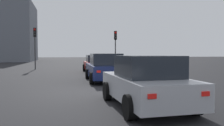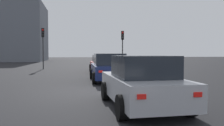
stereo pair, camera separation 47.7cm
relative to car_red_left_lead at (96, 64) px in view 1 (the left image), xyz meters
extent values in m
cube|color=black|center=(-9.74, 1.79, -0.82)|extent=(160.00, 160.00, 0.20)
cube|color=maroon|center=(0.06, 0.00, -0.14)|extent=(4.40, 1.88, 0.63)
cube|color=#1E232B|center=(-0.16, 0.00, 0.47)|extent=(1.99, 1.64, 0.59)
cylinder|color=black|center=(1.40, -0.93, -0.40)|extent=(0.64, 0.23, 0.64)
cylinder|color=black|center=(1.42, 0.91, -0.40)|extent=(0.64, 0.23, 0.64)
cylinder|color=black|center=(-1.31, -0.91, -0.40)|extent=(0.64, 0.23, 0.64)
cylinder|color=black|center=(-1.29, 0.93, -0.40)|extent=(0.64, 0.23, 0.64)
cube|color=red|center=(-2.15, -0.64, -0.03)|extent=(0.03, 0.20, 0.11)
cube|color=red|center=(-2.14, 0.68, -0.03)|extent=(0.03, 0.20, 0.11)
cube|color=#141E4C|center=(-5.98, 0.34, -0.11)|extent=(4.33, 1.96, 0.70)
cube|color=#1E232B|center=(-6.19, 0.34, 0.57)|extent=(1.96, 1.69, 0.66)
cylinder|color=black|center=(-4.66, -0.63, -0.40)|extent=(0.64, 0.23, 0.64)
cylinder|color=black|center=(-4.63, 1.25, -0.40)|extent=(0.64, 0.23, 0.64)
cylinder|color=black|center=(-7.33, -0.58, -0.40)|extent=(0.64, 0.23, 0.64)
cylinder|color=black|center=(-7.29, 1.30, -0.40)|extent=(0.64, 0.23, 0.64)
cube|color=red|center=(-8.15, -0.30, 0.02)|extent=(0.03, 0.20, 0.11)
cube|color=red|center=(-8.13, 1.05, 0.02)|extent=(0.03, 0.20, 0.11)
cube|color=#A8AAB2|center=(-12.63, 0.31, -0.12)|extent=(4.08, 1.95, 0.68)
cube|color=#1E232B|center=(-12.83, 0.30, 0.54)|extent=(1.86, 1.66, 0.63)
cylinder|color=black|center=(-11.36, -0.57, -0.40)|extent=(0.65, 0.24, 0.64)
cylinder|color=black|center=(-11.41, 1.26, -0.40)|extent=(0.65, 0.24, 0.64)
cylinder|color=black|center=(-13.85, -0.64, -0.40)|extent=(0.65, 0.24, 0.64)
cylinder|color=black|center=(-13.91, 1.19, -0.40)|extent=(0.65, 0.24, 0.64)
cube|color=red|center=(-14.64, -0.41, 0.00)|extent=(0.04, 0.20, 0.11)
cube|color=red|center=(-14.68, 0.91, 0.00)|extent=(0.04, 0.20, 0.11)
cylinder|color=#2D2D30|center=(4.16, -2.61, 0.79)|extent=(0.11, 0.11, 3.03)
cube|color=black|center=(4.10, -2.60, 2.76)|extent=(0.23, 0.30, 0.90)
sphere|color=red|center=(3.99, -2.59, 3.03)|extent=(0.20, 0.20, 0.20)
sphere|color=black|center=(3.99, -2.59, 2.76)|extent=(0.20, 0.20, 0.20)
sphere|color=black|center=(3.99, -2.59, 2.49)|extent=(0.20, 0.20, 0.20)
cylinder|color=#2D2D30|center=(4.75, 5.47, 0.90)|extent=(0.11, 0.11, 3.24)
cube|color=black|center=(4.69, 5.47, 2.97)|extent=(0.23, 0.30, 0.90)
sphere|color=red|center=(4.58, 5.45, 3.24)|extent=(0.20, 0.20, 0.20)
sphere|color=black|center=(4.58, 5.45, 2.97)|extent=(0.20, 0.20, 0.20)
sphere|color=black|center=(4.58, 5.45, 2.70)|extent=(0.20, 0.20, 0.20)
cube|color=slate|center=(30.15, 11.79, 5.04)|extent=(13.18, 6.69, 11.51)
camera|label=1|loc=(-19.30, 2.78, 0.94)|focal=36.95mm
camera|label=2|loc=(-19.38, 2.31, 0.94)|focal=36.95mm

